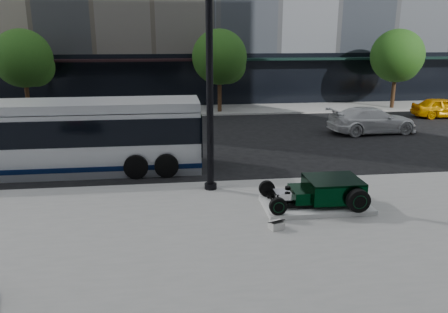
{
  "coord_description": "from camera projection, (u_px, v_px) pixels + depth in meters",
  "views": [
    {
      "loc": [
        -2.49,
        -17.67,
        5.63
      ],
      "look_at": [
        -0.6,
        -2.38,
        1.2
      ],
      "focal_mm": 35.0,
      "sensor_mm": 36.0,
      "label": 1
    }
  ],
  "objects": [
    {
      "name": "display_plinth",
      "position": [
        315.0,
        205.0,
        14.19
      ],
      "size": [
        3.4,
        1.8,
        0.15
      ],
      "primitive_type": "cube",
      "color": "silver",
      "rests_on": "sidewalk_near"
    },
    {
      "name": "transit_bus",
      "position": [
        53.0,
        137.0,
        17.8
      ],
      "size": [
        12.12,
        2.88,
        2.92
      ],
      "color": "silver",
      "rests_on": "ground"
    },
    {
      "name": "sidewalk_far",
      "position": [
        205.0,
        110.0,
        32.04
      ],
      "size": [
        70.0,
        4.0,
        0.12
      ],
      "primitive_type": "cube",
      "color": "gray",
      "rests_on": "ground"
    },
    {
      "name": "street_trees",
      "position": [
        221.0,
        59.0,
        30.26
      ],
      "size": [
        29.8,
        3.8,
        5.7
      ],
      "color": "black",
      "rests_on": "sidewalk_far"
    },
    {
      "name": "lamppost",
      "position": [
        210.0,
        86.0,
        14.85
      ],
      "size": [
        0.44,
        0.44,
        8.04
      ],
      "color": "black",
      "rests_on": "sidewalk_near"
    },
    {
      "name": "ground",
      "position": [
        231.0,
        168.0,
        18.7
      ],
      "size": [
        120.0,
        120.0,
        0.0
      ],
      "primitive_type": "plane",
      "color": "black",
      "rests_on": "ground"
    },
    {
      "name": "yellow_taxi",
      "position": [
        443.0,
        108.0,
        29.4
      ],
      "size": [
        4.09,
        1.97,
        1.34
      ],
      "primitive_type": "imported",
      "rotation": [
        0.0,
        0.0,
        1.47
      ],
      "color": "#E59700",
      "rests_on": "ground"
    },
    {
      "name": "hot_rod",
      "position": [
        326.0,
        190.0,
        14.09
      ],
      "size": [
        3.22,
        2.0,
        0.81
      ],
      "color": "black",
      "rests_on": "display_plinth"
    },
    {
      "name": "white_sedan",
      "position": [
        372.0,
        120.0,
        24.95
      ],
      "size": [
        5.18,
        2.39,
        1.47
      ],
      "primitive_type": "imported",
      "rotation": [
        0.0,
        0.0,
        1.64
      ],
      "color": "silver",
      "rests_on": "ground"
    },
    {
      "name": "info_plaque",
      "position": [
        276.0,
        225.0,
        12.62
      ],
      "size": [
        0.48,
        0.42,
        0.31
      ],
      "color": "silver",
      "rests_on": "sidewalk_near"
    }
  ]
}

